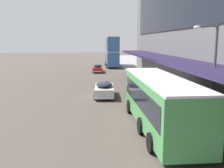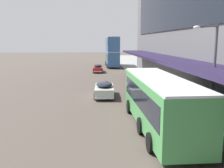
{
  "view_description": "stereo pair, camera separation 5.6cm",
  "coord_description": "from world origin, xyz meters",
  "views": [
    {
      "loc": [
        -0.55,
        -5.44,
        5.42
      ],
      "look_at": [
        1.44,
        17.37,
        1.49
      ],
      "focal_mm": 40.0,
      "sensor_mm": 36.0,
      "label": 1
    },
    {
      "loc": [
        -0.49,
        -5.44,
        5.42
      ],
      "look_at": [
        1.44,
        17.37,
        1.49
      ],
      "focal_mm": 40.0,
      "sensor_mm": 36.0,
      "label": 2
    }
  ],
  "objects": [
    {
      "name": "transit_bus_kerbside_front",
      "position": [
        3.66,
        9.26,
        1.87
      ],
      "size": [
        2.85,
        10.69,
        3.27
      ],
      "color": "#499D51",
      "rests_on": "ground"
    },
    {
      "name": "transit_bus_kerbside_rear",
      "position": [
        4.1,
        48.1,
        3.43
      ],
      "size": [
        2.76,
        9.58,
        6.37
      ],
      "color": "#365F96",
      "rests_on": "ground"
    },
    {
      "name": "sedan_oncoming_rear",
      "position": [
        0.78,
        18.71,
        0.76
      ],
      "size": [
        2.11,
        4.65,
        1.53
      ],
      "color": "beige",
      "rests_on": "ground"
    },
    {
      "name": "sedan_second_mid",
      "position": [
        0.72,
        38.69,
        0.73
      ],
      "size": [
        1.81,
        4.56,
        1.47
      ],
      "color": "#B42222",
      "rests_on": "ground"
    },
    {
      "name": "street_lamp",
      "position": [
        6.57,
        8.61,
        3.82
      ],
      "size": [
        1.5,
        0.28,
        6.23
      ],
      "color": "#4C4C51",
      "rests_on": "sidewalk_kerb"
    }
  ]
}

